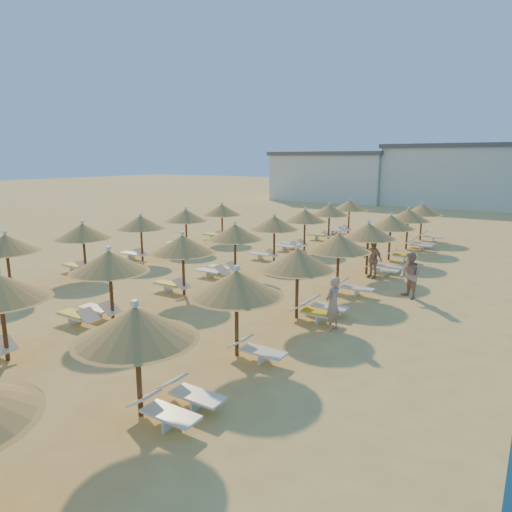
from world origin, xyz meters
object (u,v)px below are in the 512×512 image
Objects in this scene: parasol_row_east at (320,251)px; parasol_row_west at (211,239)px; beachgoer_b at (410,275)px; beachgoer_c at (373,259)px; beachgoer_a at (333,304)px.

parasol_row_east is 1.00× the size of parasol_row_west.
parasol_row_east is at bearing -94.16° from beachgoer_b.
parasol_row_west is 7.80m from beachgoer_c.
beachgoer_a is (1.57, -2.35, -1.20)m from parasol_row_east.
parasol_row_west reaches higher than beachgoer_c.
beachgoer_a is at bearing -18.84° from parasol_row_west.
beachgoer_b is at bearing 18.43° from parasol_row_west.
parasol_row_west is 19.91× the size of beachgoer_a.
beachgoer_b reaches higher than beachgoer_c.
beachgoer_c is (5.78, 5.09, -1.21)m from parasol_row_west.
beachgoer_c is 0.99× the size of beachgoer_a.
parasol_row_west is at bearing -115.03° from beachgoer_c.
beachgoer_b is at bearing 43.95° from parasol_row_east.
beachgoer_b is 1.04× the size of beachgoer_a.
parasol_row_east is 20.07× the size of beachgoer_c.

